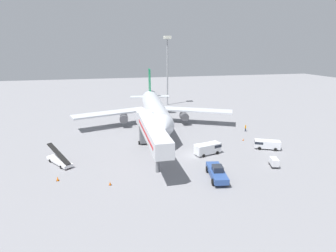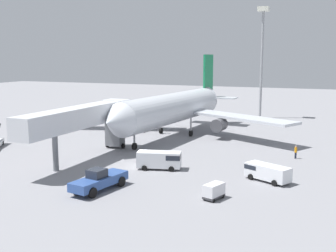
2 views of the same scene
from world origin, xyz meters
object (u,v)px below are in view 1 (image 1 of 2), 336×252
Objects in this scene: pushback_tug at (217,172)px; service_van_near_right at (266,144)px; jet_bridge at (151,130)px; baggage_cart_far_right at (274,162)px; ground_crew_worker_foreground at (246,128)px; safety_cone_bravo at (243,140)px; safety_cone_charlie at (58,179)px; belt_loader_truck at (59,160)px; safety_cone_alpha at (110,183)px; airplane_at_gate at (154,109)px; apron_light_mast at (167,58)px; service_van_mid_right at (208,148)px.

pushback_tug reaches higher than service_van_near_right.
jet_bridge reaches higher than baggage_cart_far_right.
ground_crew_worker_foreground is 7.69m from safety_cone_bravo.
pushback_tug is 21.32m from safety_cone_bravo.
safety_cone_bravo is 40.90m from safety_cone_charlie.
baggage_cart_far_right is 14.44m from safety_cone_bravo.
belt_loader_truck is 13.73m from safety_cone_alpha.
service_van_near_right reaches higher than safety_cone_bravo.
airplane_at_gate reaches higher than safety_cone_charlie.
ground_crew_worker_foreground is (44.13, 10.56, 0.20)m from belt_loader_truck.
pushback_tug is 12.23m from baggage_cart_far_right.
ground_crew_worker_foreground is at bearing 30.78° from safety_cone_alpha.
jet_bridge is 3.40× the size of belt_loader_truck.
ground_crew_worker_foreground is 3.59× the size of safety_cone_bravo.
safety_cone_alpha is 0.87× the size of safety_cone_charlie.
safety_cone_charlie is at bearing -127.93° from airplane_at_gate.
safety_cone_alpha is at bearing -22.90° from safety_cone_charlie.
apron_light_mast is (-11.86, 38.08, 16.50)m from ground_crew_worker_foreground.
baggage_cart_far_right is 1.41× the size of ground_crew_worker_foreground.
baggage_cart_far_right is 4.21× the size of safety_cone_alpha.
service_van_near_right is at bearing -78.92° from apron_light_mast.
pushback_tug reaches higher than safety_cone_bravo.
belt_loader_truck is (-21.99, -20.50, -4.24)m from airplane_at_gate.
airplane_at_gate is 1.77× the size of apron_light_mast.
jet_bridge reaches higher than safety_cone_bravo.
safety_cone_bravo is at bearing 25.00° from safety_cone_alpha.
pushback_tug is (4.30, -32.69, -3.92)m from airplane_at_gate.
service_van_near_right is 6.41m from safety_cone_bravo.
airplane_at_gate reaches higher than belt_loader_truck.
pushback_tug is at bearing -147.03° from service_van_near_right.
service_van_mid_right is 0.23× the size of apron_light_mast.
airplane_at_gate is 71.77× the size of safety_cone_alpha.
pushback_tug is 28.91m from ground_crew_worker_foreground.
safety_cone_charlie is (-28.26, -5.12, -0.93)m from service_van_mid_right.
airplane_at_gate is at bearing 42.98° from belt_loader_truck.
airplane_at_gate is 32.45m from apron_light_mast.
service_van_near_right is at bearing -2.09° from jet_bridge.
belt_loader_truck is at bearing 165.06° from baggage_cart_far_right.
airplane_at_gate is 62.55× the size of safety_cone_charlie.
safety_cone_alpha is (-19.95, -8.63, -0.97)m from service_van_mid_right.
service_van_mid_right reaches higher than safety_cone_alpha.
service_van_near_right is at bearing 14.37° from safety_cone_alpha.
safety_cone_alpha is 34.30m from safety_cone_bravo.
apron_light_mast is at bearing 73.16° from jet_bridge.
baggage_cart_far_right is at bearing -84.09° from apron_light_mast.
baggage_cart_far_right is at bearing -14.94° from belt_loader_truck.
safety_cone_charlie is at bearing 168.35° from pushback_tug.
safety_cone_charlie reaches higher than safety_cone_bravo.
pushback_tug is at bearing -11.65° from safety_cone_charlie.
service_van_mid_right is 1.05× the size of service_van_near_right.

